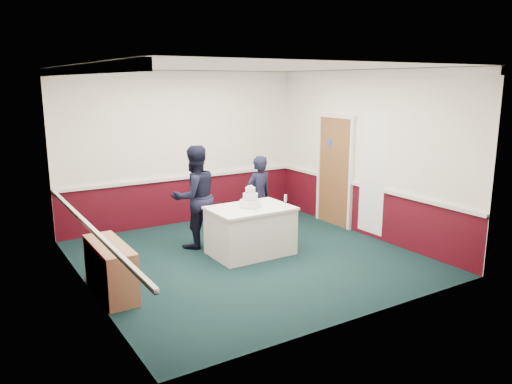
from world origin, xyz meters
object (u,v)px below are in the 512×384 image
wedding_cake (250,201)px  champagne_flute (286,199)px  sideboard (111,269)px  cake_table (250,230)px  person_woman (259,197)px  person_man (195,197)px  cake_knife (255,210)px

wedding_cake → champagne_flute: wedding_cake is taller
sideboard → cake_table: 2.44m
cake_table → champagne_flute: champagne_flute is taller
cake_table → person_woman: (0.60, 0.70, 0.35)m
person_man → wedding_cake: bearing=122.2°
person_man → person_woman: person_man is taller
person_woman → person_man: bearing=-12.8°
person_man → cake_table: bearing=122.2°
sideboard → person_woman: person_woman is taller
sideboard → cake_knife: bearing=4.5°
cake_knife → cake_table: bearing=89.8°
wedding_cake → person_man: person_man is taller
cake_knife → person_man: bearing=128.1°
sideboard → champagne_flute: 2.97m
wedding_cake → cake_knife: size_ratio=1.65×
wedding_cake → cake_knife: 0.23m
champagne_flute → person_woman: person_woman is taller
wedding_cake → champagne_flute: (0.50, -0.28, 0.03)m
cake_table → wedding_cake: 0.50m
sideboard → champagne_flute: (2.91, 0.11, 0.58)m
sideboard → person_man: person_man is taller
wedding_cake → cake_table: bearing=-90.0°
wedding_cake → champagne_flute: size_ratio=1.78×
cake_table → wedding_cake: wedding_cake is taller
cake_knife → person_man: size_ratio=0.13×
sideboard → cake_knife: 2.43m
cake_table → person_man: size_ratio=0.75×
cake_table → wedding_cake: size_ratio=3.63×
person_man → cake_knife: bearing=115.1°
cake_table → cake_knife: size_ratio=6.00×
wedding_cake → sideboard: bearing=-170.8°
person_woman → sideboard: bearing=12.3°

